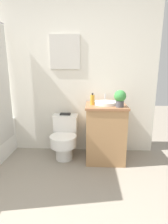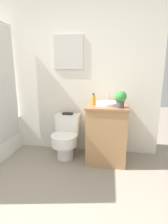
# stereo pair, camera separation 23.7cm
# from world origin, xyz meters

# --- Properties ---
(wall_back) EXTENTS (3.36, 0.07, 2.50)m
(wall_back) POSITION_xyz_m (0.00, 2.09, 1.25)
(wall_back) COLOR silver
(wall_back) RESTS_ON ground_plane
(toilet) EXTENTS (0.39, 0.54, 0.64)m
(toilet) POSITION_xyz_m (0.27, 1.79, 0.32)
(toilet) COLOR white
(toilet) RESTS_ON ground_plane
(vanity) EXTENTS (0.58, 0.56, 0.84)m
(vanity) POSITION_xyz_m (0.89, 1.77, 0.42)
(vanity) COLOR #AD7F51
(vanity) RESTS_ON ground_plane
(sink) EXTENTS (0.34, 0.38, 0.13)m
(sink) POSITION_xyz_m (0.89, 1.79, 0.86)
(sink) COLOR white
(sink) RESTS_ON vanity
(soap_bottle) EXTENTS (0.06, 0.06, 0.17)m
(soap_bottle) POSITION_xyz_m (0.69, 1.76, 0.91)
(soap_bottle) COLOR gold
(soap_bottle) RESTS_ON vanity
(potted_plant) EXTENTS (0.16, 0.16, 0.23)m
(potted_plant) POSITION_xyz_m (1.06, 1.62, 0.96)
(potted_plant) COLOR #4C4C51
(potted_plant) RESTS_ON vanity
(book_on_tank) EXTENTS (0.16, 0.09, 0.02)m
(book_on_tank) POSITION_xyz_m (0.27, 1.92, 0.65)
(book_on_tank) COLOR black
(book_on_tank) RESTS_ON toilet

